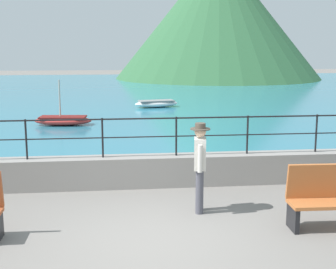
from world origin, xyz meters
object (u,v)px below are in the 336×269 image
(bench_far, at_px, (336,196))
(person_walking, at_px, (200,163))
(boat_1, at_px, (156,103))
(boat_0, at_px, (63,120))

(bench_far, height_order, person_walking, person_walking)
(bench_far, xyz_separation_m, boat_1, (-1.70, 16.83, -0.30))
(boat_0, distance_m, boat_1, 6.85)
(bench_far, xyz_separation_m, boat_0, (-5.96, 11.46, -0.30))
(person_walking, xyz_separation_m, boat_1, (0.56, 15.82, -0.72))
(person_walking, height_order, boat_1, person_walking)
(person_walking, relative_size, boat_1, 0.72)
(bench_far, distance_m, boat_1, 16.91)
(person_walking, bearing_deg, boat_0, 109.48)
(person_walking, xyz_separation_m, boat_0, (-3.70, 10.45, -0.72))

